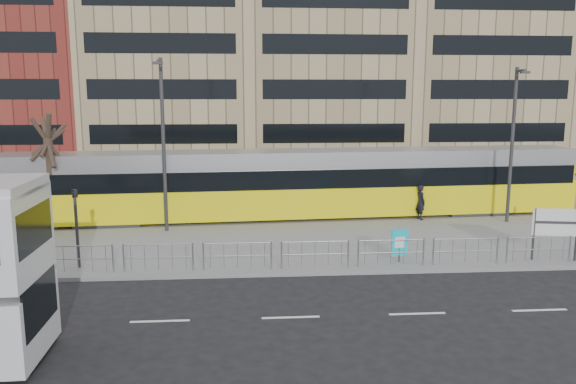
{
  "coord_description": "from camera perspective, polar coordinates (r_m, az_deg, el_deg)",
  "views": [
    {
      "loc": [
        -3.29,
        -20.39,
        6.83
      ],
      "look_at": [
        -1.35,
        6.0,
        2.2
      ],
      "focal_mm": 35.0,
      "sensor_mm": 36.0,
      "label": 1
    }
  ],
  "objects": [
    {
      "name": "ground",
      "position": [
        21.76,
        4.75,
        -8.4
      ],
      "size": [
        120.0,
        120.0,
        0.0
      ],
      "primitive_type": "plane",
      "color": "black",
      "rests_on": "ground"
    },
    {
      "name": "plaza",
      "position": [
        33.25,
        1.55,
        -1.79
      ],
      "size": [
        64.0,
        24.0,
        0.15
      ],
      "primitive_type": "cube",
      "color": "gray",
      "rests_on": "ground"
    },
    {
      "name": "kerb",
      "position": [
        21.78,
        4.74,
        -8.17
      ],
      "size": [
        64.0,
        0.25,
        0.17
      ],
      "primitive_type": "cube",
      "color": "gray",
      "rests_on": "ground"
    },
    {
      "name": "building_row",
      "position": [
        55.21,
        0.87,
        16.25
      ],
      "size": [
        70.4,
        18.4,
        31.2
      ],
      "color": "maroon",
      "rests_on": "ground"
    },
    {
      "name": "pedestrian_barrier",
      "position": [
        22.33,
        9.69,
        -5.4
      ],
      "size": [
        32.07,
        0.07,
        1.1
      ],
      "color": "#989BA0",
      "rests_on": "plaza"
    },
    {
      "name": "road_markings",
      "position": [
        18.27,
        9.92,
        -12.16
      ],
      "size": [
        62.0,
        0.12,
        0.01
      ],
      "primitive_type": "cube",
      "color": "white",
      "rests_on": "ground"
    },
    {
      "name": "tram",
      "position": [
        30.67,
        1.03,
        0.85
      ],
      "size": [
        31.23,
        5.02,
        3.67
      ],
      "rotation": [
        0.0,
        0.0,
        0.07
      ],
      "color": "yellow",
      "rests_on": "plaza"
    },
    {
      "name": "station_sign",
      "position": [
        25.1,
        25.57,
        -3.02
      ],
      "size": [
        1.84,
        0.4,
        2.13
      ],
      "rotation": [
        0.0,
        0.0,
        -0.18
      ],
      "color": "#2D2D30",
      "rests_on": "plaza"
    },
    {
      "name": "ad_panel",
      "position": [
        23.03,
        11.27,
        -5.09
      ],
      "size": [
        0.72,
        0.19,
        1.35
      ],
      "rotation": [
        0.0,
        0.0,
        0.2
      ],
      "color": "#2D2D30",
      "rests_on": "plaza"
    },
    {
      "name": "pedestrian",
      "position": [
        30.97,
        13.32,
        -1.03
      ],
      "size": [
        0.58,
        0.76,
        1.88
      ],
      "primitive_type": "imported",
      "rotation": [
        0.0,
        0.0,
        1.79
      ],
      "color": "black",
      "rests_on": "plaza"
    },
    {
      "name": "traffic_light_west",
      "position": [
        23.09,
        -20.73,
        -2.48
      ],
      "size": [
        0.23,
        0.25,
        3.1
      ],
      "rotation": [
        0.0,
        0.0,
        -0.42
      ],
      "color": "#2D2D30",
      "rests_on": "plaza"
    },
    {
      "name": "lamp_post_west",
      "position": [
        27.76,
        -12.57,
        5.32
      ],
      "size": [
        0.45,
        1.04,
        8.38
      ],
      "color": "#2D2D30",
      "rests_on": "plaza"
    },
    {
      "name": "lamp_post_east",
      "position": [
        31.33,
        21.88,
        5.02
      ],
      "size": [
        0.45,
        1.04,
        8.03
      ],
      "color": "#2D2D30",
      "rests_on": "plaza"
    },
    {
      "name": "bare_tree",
      "position": [
        29.77,
        -23.39,
        7.62
      ],
      "size": [
        4.61,
        4.61,
        8.01
      ],
      "color": "black",
      "rests_on": "plaza"
    }
  ]
}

